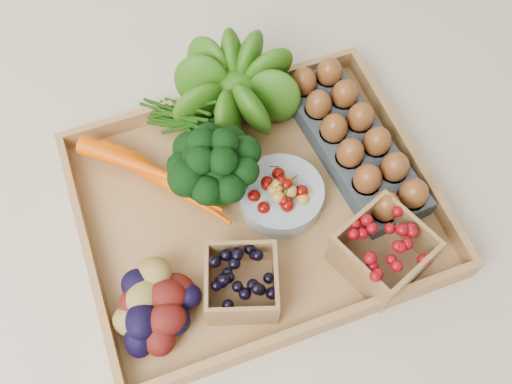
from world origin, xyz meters
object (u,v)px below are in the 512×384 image
object	(u,v)px
broccoli	(216,179)
egg_carton	(352,146)
tray	(256,207)
cherry_bowl	(281,195)

from	to	relation	value
broccoli	egg_carton	xyz separation A→B (m)	(0.24, 0.00, -0.04)
tray	egg_carton	world-z (taller)	egg_carton
egg_carton	cherry_bowl	bearing A→B (deg)	-167.82
cherry_bowl	broccoli	bearing A→B (deg)	155.65
cherry_bowl	tray	bearing A→B (deg)	171.44
tray	broccoli	distance (m)	0.09
tray	broccoli	world-z (taller)	broccoli
cherry_bowl	egg_carton	size ratio (longest dim) A/B	0.43
tray	cherry_bowl	world-z (taller)	cherry_bowl
tray	egg_carton	distance (m)	0.19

